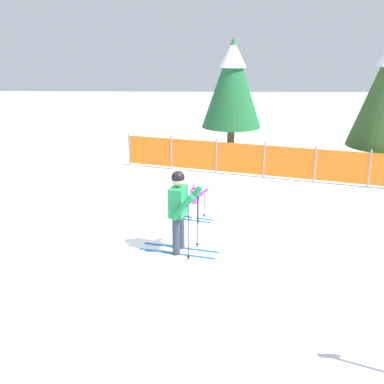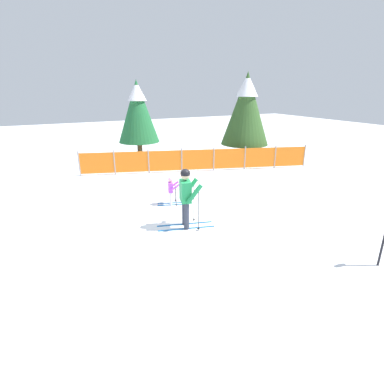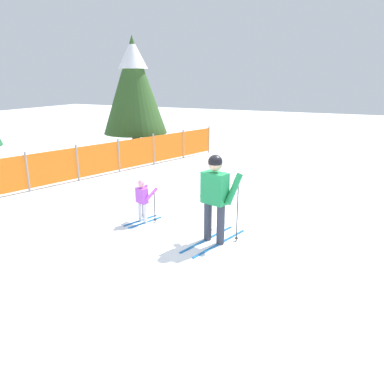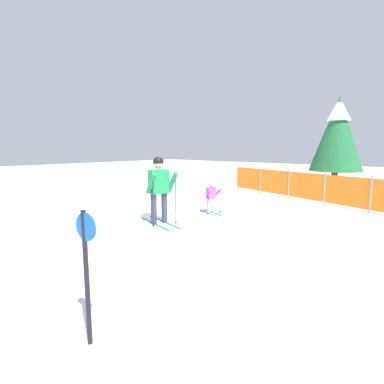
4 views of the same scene
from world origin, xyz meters
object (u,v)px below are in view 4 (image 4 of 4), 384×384
skier_adult (159,184)px  safety_fence (346,191)px  skier_child (211,195)px  trail_marker (86,263)px  conifer_far (338,133)px

skier_adult → safety_fence: bearing=74.6°
skier_child → trail_marker: (2.80, -5.66, 0.29)m
skier_adult → trail_marker: size_ratio=1.26×
safety_fence → skier_child: bearing=-129.4°
safety_fence → trail_marker: size_ratio=7.57×
safety_fence → skier_adult: bearing=-120.7°
skier_child → safety_fence: (2.86, 3.48, 0.00)m
skier_child → safety_fence: size_ratio=0.09×
skier_child → conifer_far: bearing=99.8°
skier_child → trail_marker: trail_marker is taller
skier_adult → safety_fence: (3.16, 5.33, -0.47)m
skier_child → conifer_far: conifer_far is taller
skier_child → safety_fence: safety_fence is taller
skier_adult → skier_child: size_ratio=1.77×
skier_adult → skier_child: 1.93m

